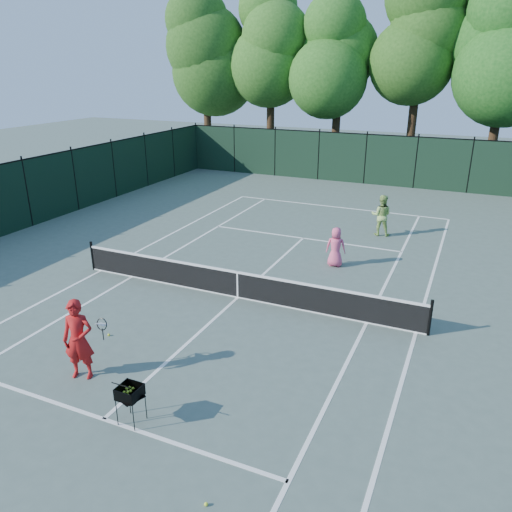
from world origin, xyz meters
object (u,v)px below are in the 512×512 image
at_px(coach, 79,340).
at_px(player_green, 381,215).
at_px(loose_ball_midcourt, 109,335).
at_px(ball_hopper, 130,392).
at_px(player_pink, 336,247).
at_px(loose_ball_near_cart, 206,504).

relative_size(coach, player_green, 1.11).
bearing_deg(loose_ball_midcourt, ball_hopper, -43.35).
xyz_separation_m(coach, player_pink, (3.56, 9.25, -0.26)).
relative_size(player_pink, player_green, 0.83).
bearing_deg(loose_ball_near_cart, loose_ball_midcourt, 143.53).
xyz_separation_m(player_green, loose_ball_midcourt, (-5.06, -11.79, -0.85)).
bearing_deg(player_green, loose_ball_midcourt, 59.61).
relative_size(loose_ball_near_cart, loose_ball_midcourt, 1.00).
bearing_deg(ball_hopper, loose_ball_midcourt, 155.05).
bearing_deg(coach, player_green, 52.29).
distance_m(player_green, ball_hopper, 14.59).
bearing_deg(loose_ball_near_cart, ball_hopper, 153.18).
xyz_separation_m(ball_hopper, loose_ball_near_cart, (2.43, -1.23, -0.70)).
relative_size(coach, loose_ball_midcourt, 29.08).
xyz_separation_m(player_green, loose_ball_near_cart, (0.14, -15.64, -0.85)).
xyz_separation_m(coach, ball_hopper, (2.08, -0.86, -0.26)).
height_order(player_pink, loose_ball_near_cart, player_pink).
height_order(coach, loose_ball_midcourt, coach).
xyz_separation_m(coach, loose_ball_near_cart, (4.51, -2.09, -0.96)).
distance_m(player_green, loose_ball_midcourt, 12.86).
distance_m(coach, player_green, 14.23).
bearing_deg(player_green, loose_ball_near_cart, 83.37).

